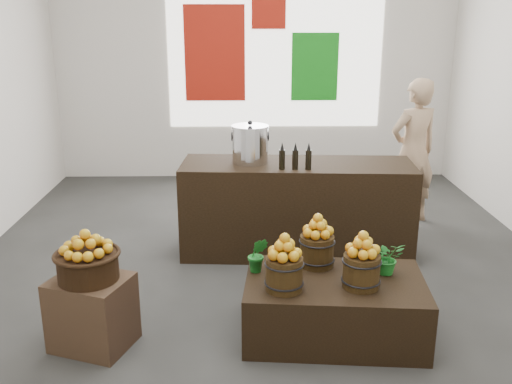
{
  "coord_description": "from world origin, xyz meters",
  "views": [
    {
      "loc": [
        -0.18,
        -5.25,
        2.46
      ],
      "look_at": [
        -0.07,
        -0.4,
        0.94
      ],
      "focal_mm": 40.0,
      "sensor_mm": 36.0,
      "label": 1
    }
  ],
  "objects_px": {
    "counter": "(297,208)",
    "stock_pot_left": "(250,145)",
    "crate": "(92,312)",
    "wicker_basket": "(88,267)",
    "shopper": "(413,152)",
    "display_table": "(334,307)"
  },
  "relations": [
    {
      "from": "counter",
      "to": "stock_pot_left",
      "type": "relative_size",
      "value": 6.47
    },
    {
      "from": "crate",
      "to": "stock_pot_left",
      "type": "height_order",
      "value": "stock_pot_left"
    },
    {
      "from": "crate",
      "to": "stock_pot_left",
      "type": "bearing_deg",
      "value": 56.07
    },
    {
      "from": "crate",
      "to": "counter",
      "type": "relative_size",
      "value": 0.23
    },
    {
      "from": "wicker_basket",
      "to": "stock_pot_left",
      "type": "bearing_deg",
      "value": 56.07
    },
    {
      "from": "counter",
      "to": "stock_pot_left",
      "type": "distance_m",
      "value": 0.84
    },
    {
      "from": "counter",
      "to": "shopper",
      "type": "relative_size",
      "value": 1.37
    },
    {
      "from": "crate",
      "to": "shopper",
      "type": "bearing_deg",
      "value": 40.46
    },
    {
      "from": "wicker_basket",
      "to": "counter",
      "type": "height_order",
      "value": "counter"
    },
    {
      "from": "stock_pot_left",
      "to": "wicker_basket",
      "type": "bearing_deg",
      "value": -123.93
    },
    {
      "from": "crate",
      "to": "shopper",
      "type": "height_order",
      "value": "shopper"
    },
    {
      "from": "display_table",
      "to": "counter",
      "type": "xyz_separation_m",
      "value": [
        -0.15,
        1.69,
        0.25
      ]
    },
    {
      "from": "wicker_basket",
      "to": "crate",
      "type": "bearing_deg",
      "value": 0.0
    },
    {
      "from": "wicker_basket",
      "to": "stock_pot_left",
      "type": "relative_size",
      "value": 1.21
    },
    {
      "from": "stock_pot_left",
      "to": "display_table",
      "type": "bearing_deg",
      "value": -69.5
    },
    {
      "from": "crate",
      "to": "display_table",
      "type": "bearing_deg",
      "value": 3.49
    },
    {
      "from": "shopper",
      "to": "crate",
      "type": "bearing_deg",
      "value": 19.73
    },
    {
      "from": "display_table",
      "to": "stock_pot_left",
      "type": "relative_size",
      "value": 3.75
    },
    {
      "from": "crate",
      "to": "stock_pot_left",
      "type": "xyz_separation_m",
      "value": [
        1.23,
        1.83,
        0.89
      ]
    },
    {
      "from": "crate",
      "to": "display_table",
      "type": "relative_size",
      "value": 0.4
    },
    {
      "from": "wicker_basket",
      "to": "display_table",
      "type": "bearing_deg",
      "value": 3.49
    },
    {
      "from": "stock_pot_left",
      "to": "counter",
      "type": "bearing_deg",
      "value": -3.45
    }
  ]
}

